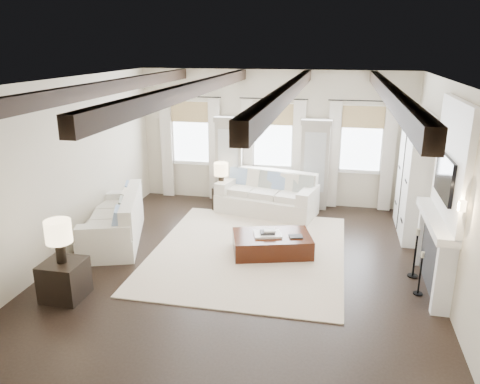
% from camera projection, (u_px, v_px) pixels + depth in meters
% --- Properties ---
extents(ground, '(7.50, 7.50, 0.00)m').
position_uv_depth(ground, '(241.00, 268.00, 8.20)').
color(ground, black).
rests_on(ground, ground).
extents(room_shell, '(6.54, 7.54, 3.22)m').
position_uv_depth(room_shell, '(293.00, 154.00, 8.31)').
color(room_shell, beige).
rests_on(room_shell, ground).
extents(area_rug, '(3.54, 4.21, 0.02)m').
position_uv_depth(area_rug, '(248.00, 251.00, 8.85)').
color(area_rug, beige).
rests_on(area_rug, ground).
extents(sofa_back, '(2.40, 1.48, 0.96)m').
position_uv_depth(sofa_back, '(268.00, 196.00, 10.83)').
color(sofa_back, silver).
rests_on(sofa_back, ground).
extents(sofa_left, '(1.68, 2.45, 0.96)m').
position_uv_depth(sofa_left, '(116.00, 222.00, 9.25)').
color(sofa_left, silver).
rests_on(sofa_left, ground).
extents(ottoman, '(1.61, 1.25, 0.37)m').
position_uv_depth(ottoman, '(272.00, 244.00, 8.73)').
color(ottoman, black).
rests_on(ottoman, ground).
extents(tray, '(0.59, 0.50, 0.04)m').
position_uv_depth(tray, '(267.00, 234.00, 8.66)').
color(tray, white).
rests_on(tray, ottoman).
extents(book_lower, '(0.31, 0.26, 0.04)m').
position_uv_depth(book_lower, '(267.00, 232.00, 8.64)').
color(book_lower, '#262628').
rests_on(book_lower, tray).
extents(book_upper, '(0.26, 0.22, 0.03)m').
position_uv_depth(book_upper, '(270.00, 231.00, 8.63)').
color(book_upper, beige).
rests_on(book_upper, book_lower).
extents(book_loose, '(0.28, 0.24, 0.03)m').
position_uv_depth(book_loose, '(296.00, 236.00, 8.57)').
color(book_loose, '#262628').
rests_on(book_loose, ottoman).
extents(side_table_front, '(0.60, 0.60, 0.60)m').
position_uv_depth(side_table_front, '(64.00, 280.00, 7.18)').
color(side_table_front, black).
rests_on(side_table_front, ground).
extents(lamp_front, '(0.39, 0.39, 0.68)m').
position_uv_depth(lamp_front, '(59.00, 234.00, 6.95)').
color(lamp_front, black).
rests_on(lamp_front, side_table_front).
extents(side_table_back, '(0.37, 0.37, 0.56)m').
position_uv_depth(side_table_back, '(221.00, 198.00, 11.07)').
color(side_table_back, black).
rests_on(side_table_back, ground).
extents(lamp_back, '(0.33, 0.33, 0.57)m').
position_uv_depth(lamp_back, '(221.00, 171.00, 10.87)').
color(lamp_back, black).
rests_on(lamp_back, side_table_back).
extents(candlestick_near, '(0.15, 0.15, 0.72)m').
position_uv_depth(candlestick_near, '(420.00, 277.00, 7.27)').
color(candlestick_near, black).
rests_on(candlestick_near, ground).
extents(candlestick_far, '(0.18, 0.18, 0.87)m').
position_uv_depth(candlestick_far, '(415.00, 257.00, 7.81)').
color(candlestick_far, black).
rests_on(candlestick_far, ground).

